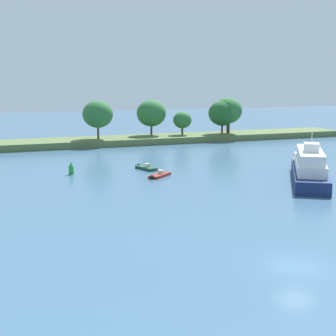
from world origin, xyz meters
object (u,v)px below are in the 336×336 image
object	(u,v)px
fishing_skiff	(146,168)
channel_buoy_green	(71,169)
small_motorboat	(160,175)
white_riverboat	(309,168)

from	to	relation	value
fishing_skiff	channel_buoy_green	world-z (taller)	channel_buoy_green
small_motorboat	white_riverboat	size ratio (longest dim) A/B	0.23
small_motorboat	channel_buoy_green	xyz separation A→B (m)	(-10.97, 6.16, 0.59)
fishing_skiff	white_riverboat	bearing A→B (deg)	-45.33
small_motorboat	channel_buoy_green	distance (m)	12.59
small_motorboat	white_riverboat	xyz separation A→B (m)	(16.81, -10.59, 1.63)
fishing_skiff	small_motorboat	world-z (taller)	fishing_skiff
white_riverboat	channel_buoy_green	bearing A→B (deg)	148.91
white_riverboat	fishing_skiff	bearing A→B (deg)	134.67
fishing_skiff	white_riverboat	distance (m)	23.67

